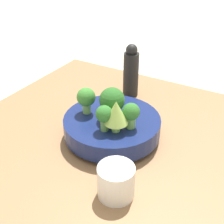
{
  "coord_description": "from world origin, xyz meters",
  "views": [
    {
      "loc": [
        0.32,
        -0.63,
        0.58
      ],
      "look_at": [
        -0.04,
        -0.01,
        0.13
      ],
      "focal_mm": 50.0,
      "sensor_mm": 36.0,
      "label": 1
    }
  ],
  "objects": [
    {
      "name": "ground_plane",
      "position": [
        0.0,
        0.0,
        0.0
      ],
      "size": [
        6.0,
        6.0,
        0.0
      ],
      "primitive_type": "plane",
      "color": "beige"
    },
    {
      "name": "table",
      "position": [
        0.0,
        0.0,
        0.02
      ],
      "size": [
        0.95,
        0.83,
        0.05
      ],
      "color": "olive",
      "rests_on": "ground_plane"
    },
    {
      "name": "bowl",
      "position": [
        -0.04,
        -0.01,
        0.08
      ],
      "size": [
        0.27,
        0.27,
        0.06
      ],
      "color": "navy",
      "rests_on": "table"
    },
    {
      "name": "romanesco_piece_near",
      "position": [
        0.0,
        -0.05,
        0.17
      ],
      "size": [
        0.06,
        0.06,
        0.09
      ],
      "color": "#7AB256",
      "rests_on": "bowl"
    },
    {
      "name": "broccoli_floret_front",
      "position": [
        -0.03,
        -0.06,
        0.16
      ],
      "size": [
        0.04,
        0.04,
        0.07
      ],
      "color": "#609347",
      "rests_on": "bowl"
    },
    {
      "name": "broccoli_floret_center",
      "position": [
        -0.04,
        -0.01,
        0.17
      ],
      "size": [
        0.07,
        0.07,
        0.09
      ],
      "color": "#7AB256",
      "rests_on": "bowl"
    },
    {
      "name": "broccoli_floret_left",
      "position": [
        -0.12,
        -0.02,
        0.16
      ],
      "size": [
        0.05,
        0.05,
        0.08
      ],
      "color": "#7AB256",
      "rests_on": "bowl"
    },
    {
      "name": "broccoli_floret_right",
      "position": [
        0.02,
        -0.02,
        0.15
      ],
      "size": [
        0.05,
        0.05,
        0.07
      ],
      "color": "#6BA34C",
      "rests_on": "bowl"
    },
    {
      "name": "cup",
      "position": [
        0.08,
        -0.19,
        0.09
      ],
      "size": [
        0.08,
        0.08,
        0.08
      ],
      "color": "silver",
      "rests_on": "table"
    },
    {
      "name": "pepper_mill",
      "position": [
        -0.11,
        0.24,
        0.14
      ],
      "size": [
        0.05,
        0.05,
        0.19
      ],
      "color": "black",
      "rests_on": "table"
    }
  ]
}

